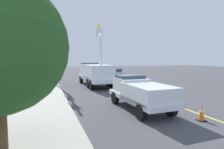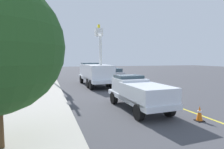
{
  "view_description": "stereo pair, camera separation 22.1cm",
  "coord_description": "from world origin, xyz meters",
  "px_view_note": "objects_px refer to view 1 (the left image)",
  "views": [
    {
      "loc": [
        -19.02,
        6.81,
        3.17
      ],
      "look_at": [
        0.88,
        1.15,
        1.4
      ],
      "focal_mm": 28.76,
      "sensor_mm": 36.0,
      "label": 1
    },
    {
      "loc": [
        -19.08,
        6.6,
        3.17
      ],
      "look_at": [
        0.88,
        1.15,
        1.4
      ],
      "focal_mm": 28.76,
      "sensor_mm": 36.0,
      "label": 2
    }
  ],
  "objects_px": {
    "traffic_cone_leading": "(201,113)",
    "traffic_signal_mast": "(50,39)",
    "utility_bucket_truck": "(95,72)",
    "traffic_cone_mid_front": "(128,88)",
    "traffic_cone_mid_rear": "(99,78)",
    "service_pickup_truck": "(140,92)",
    "passing_minivan": "(114,72)"
  },
  "relations": [
    {
      "from": "utility_bucket_truck",
      "to": "traffic_cone_leading",
      "type": "relative_size",
      "value": 10.42
    },
    {
      "from": "traffic_cone_leading",
      "to": "traffic_signal_mast",
      "type": "distance_m",
      "value": 19.37
    },
    {
      "from": "service_pickup_truck",
      "to": "traffic_cone_mid_front",
      "type": "height_order",
      "value": "service_pickup_truck"
    },
    {
      "from": "passing_minivan",
      "to": "traffic_cone_mid_rear",
      "type": "bearing_deg",
      "value": 133.12
    },
    {
      "from": "utility_bucket_truck",
      "to": "traffic_signal_mast",
      "type": "relative_size",
      "value": 0.97
    },
    {
      "from": "service_pickup_truck",
      "to": "passing_minivan",
      "type": "bearing_deg",
      "value": -11.24
    },
    {
      "from": "utility_bucket_truck",
      "to": "traffic_signal_mast",
      "type": "distance_m",
      "value": 7.19
    },
    {
      "from": "utility_bucket_truck",
      "to": "passing_minivan",
      "type": "relative_size",
      "value": 1.7
    },
    {
      "from": "traffic_cone_mid_front",
      "to": "traffic_signal_mast",
      "type": "height_order",
      "value": "traffic_signal_mast"
    },
    {
      "from": "passing_minivan",
      "to": "traffic_cone_leading",
      "type": "bearing_deg",
      "value": 176.05
    },
    {
      "from": "traffic_cone_leading",
      "to": "traffic_signal_mast",
      "type": "xyz_separation_m",
      "value": [
        16.74,
        8.14,
        5.34
      ]
    },
    {
      "from": "passing_minivan",
      "to": "traffic_cone_mid_rear",
      "type": "relative_size",
      "value": 5.68
    },
    {
      "from": "traffic_cone_leading",
      "to": "traffic_cone_mid_front",
      "type": "xyz_separation_m",
      "value": [
        8.26,
        0.92,
        0.04
      ]
    },
    {
      "from": "utility_bucket_truck",
      "to": "traffic_cone_mid_front",
      "type": "relative_size",
      "value": 9.51
    },
    {
      "from": "passing_minivan",
      "to": "traffic_signal_mast",
      "type": "bearing_deg",
      "value": 113.92
    },
    {
      "from": "traffic_cone_mid_rear",
      "to": "traffic_signal_mast",
      "type": "relative_size",
      "value": 0.1
    },
    {
      "from": "service_pickup_truck",
      "to": "traffic_cone_mid_rear",
      "type": "relative_size",
      "value": 6.61
    },
    {
      "from": "service_pickup_truck",
      "to": "passing_minivan",
      "type": "height_order",
      "value": "service_pickup_truck"
    },
    {
      "from": "traffic_cone_mid_front",
      "to": "utility_bucket_truck",
      "type": "bearing_deg",
      "value": 20.82
    },
    {
      "from": "traffic_cone_mid_rear",
      "to": "utility_bucket_truck",
      "type": "bearing_deg",
      "value": 161.58
    },
    {
      "from": "utility_bucket_truck",
      "to": "traffic_signal_mast",
      "type": "xyz_separation_m",
      "value": [
        2.93,
        5.11,
        4.12
      ]
    },
    {
      "from": "utility_bucket_truck",
      "to": "traffic_cone_mid_rear",
      "type": "distance_m",
      "value": 4.73
    },
    {
      "from": "service_pickup_truck",
      "to": "traffic_signal_mast",
      "type": "relative_size",
      "value": 0.67
    },
    {
      "from": "traffic_cone_leading",
      "to": "traffic_signal_mast",
      "type": "relative_size",
      "value": 0.09
    },
    {
      "from": "traffic_cone_mid_rear",
      "to": "traffic_signal_mast",
      "type": "bearing_deg",
      "value": 102.18
    },
    {
      "from": "traffic_cone_mid_front",
      "to": "traffic_cone_mid_rear",
      "type": "xyz_separation_m",
      "value": [
        9.9,
        0.66,
        -0.01
      ]
    },
    {
      "from": "traffic_cone_mid_rear",
      "to": "traffic_signal_mast",
      "type": "distance_m",
      "value": 8.56
    },
    {
      "from": "service_pickup_truck",
      "to": "utility_bucket_truck",
      "type": "bearing_deg",
      "value": 4.47
    },
    {
      "from": "service_pickup_truck",
      "to": "traffic_cone_mid_front",
      "type": "relative_size",
      "value": 6.53
    },
    {
      "from": "traffic_cone_leading",
      "to": "passing_minivan",
      "type": "bearing_deg",
      "value": -3.95
    },
    {
      "from": "service_pickup_truck",
      "to": "passing_minivan",
      "type": "relative_size",
      "value": 1.16
    },
    {
      "from": "service_pickup_truck",
      "to": "traffic_signal_mast",
      "type": "bearing_deg",
      "value": 23.2
    }
  ]
}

